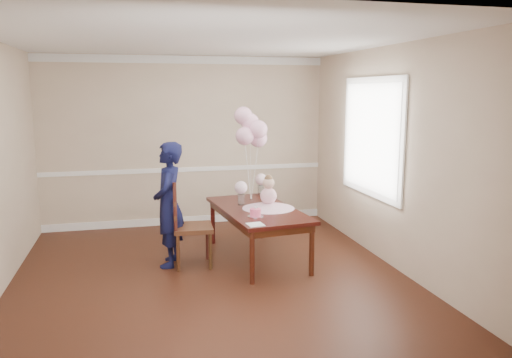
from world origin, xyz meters
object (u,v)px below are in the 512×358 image
at_px(woman, 169,205).
at_px(birthday_cake, 255,212).
at_px(dining_table_top, 258,210).
at_px(dining_chair_seat, 193,228).

bearing_deg(woman, birthday_cake, 79.87).
bearing_deg(dining_table_top, birthday_cake, -113.96).
distance_m(dining_table_top, woman, 1.13).
bearing_deg(woman, dining_table_top, 102.61).
bearing_deg(dining_table_top, dining_chair_seat, 178.72).
distance_m(dining_chair_seat, woman, 0.41).
distance_m(birthday_cake, woman, 1.08).
distance_m(dining_table_top, birthday_cake, 0.44).
xyz_separation_m(birthday_cake, woman, (-0.99, 0.43, 0.06)).
distance_m(dining_table_top, dining_chair_seat, 0.86).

